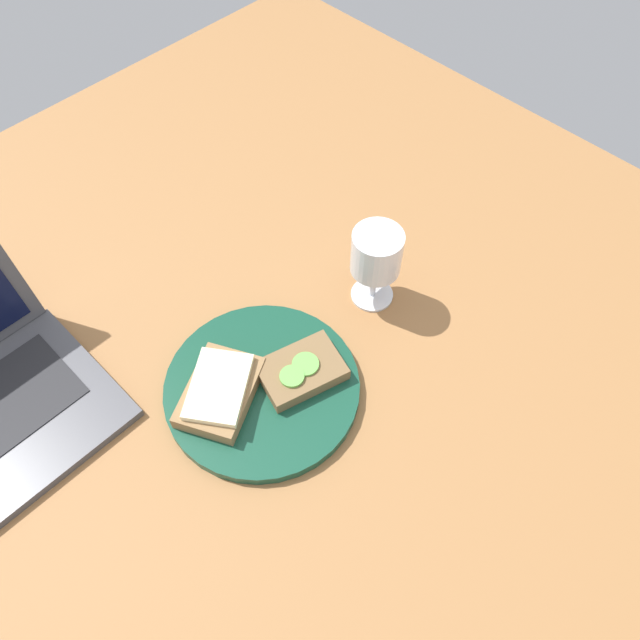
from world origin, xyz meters
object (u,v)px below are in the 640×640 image
(plate, at_px, (262,388))
(sandwich_with_cucumber, at_px, (301,370))
(sandwich_with_cheese, at_px, (220,391))
(wine_glass, at_px, (376,256))

(plate, height_order, sandwich_with_cucumber, sandwich_with_cucumber)
(sandwich_with_cucumber, relative_size, sandwich_with_cheese, 0.86)
(sandwich_with_cheese, bearing_deg, plate, -27.90)
(sandwich_with_cheese, xyz_separation_m, wine_glass, (0.26, -0.02, 0.06))
(plate, relative_size, sandwich_with_cucumber, 2.09)
(plate, distance_m, sandwich_with_cheese, 0.06)
(plate, height_order, sandwich_with_cheese, sandwich_with_cheese)
(sandwich_with_cucumber, height_order, sandwich_with_cheese, sandwich_with_cheese)
(plate, bearing_deg, sandwich_with_cheese, 152.10)
(sandwich_with_cucumber, relative_size, wine_glass, 0.96)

